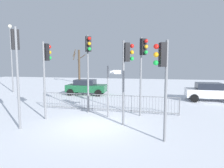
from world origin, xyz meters
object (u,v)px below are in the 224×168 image
traffic_light_rear_right (143,59)px  traffic_light_foreground_left (46,63)px  car_green_far (86,87)px  traffic_light_rear_left (163,68)px  direction_sign_post (109,88)px  traffic_light_foreground_right (126,64)px  traffic_light_mid_left (88,56)px  street_lamp (11,51)px  traffic_light_mid_right (16,55)px  car_white_trailing (210,92)px  bare_tree_left (79,65)px

traffic_light_rear_right → traffic_light_foreground_left: bearing=-27.5°
car_green_far → traffic_light_foreground_left: bearing=-87.7°
traffic_light_rear_left → traffic_light_foreground_left: bearing=53.9°
traffic_light_foreground_left → direction_sign_post: (3.24, 1.04, -1.43)m
traffic_light_foreground_right → traffic_light_mid_left: size_ratio=0.87×
car_green_far → street_lamp: bearing=178.2°
traffic_light_mid_right → direction_sign_post: 4.96m
traffic_light_rear_right → traffic_light_foreground_right: bearing=24.9°
car_white_trailing → bare_tree_left: (-15.83, 11.97, 1.96)m
car_green_far → traffic_light_rear_right: bearing=-52.6°
traffic_light_foreground_left → traffic_light_mid_right: size_ratio=0.90×
traffic_light_mid_right → bare_tree_left: (-5.25, 21.16, -0.68)m
traffic_light_mid_right → traffic_light_mid_left: 4.13m
traffic_light_rear_left → direction_sign_post: traffic_light_rear_left is taller
traffic_light_mid_left → direction_sign_post: bearing=123.0°
traffic_light_foreground_left → bare_tree_left: 20.20m
traffic_light_rear_left → direction_sign_post: bearing=24.7°
traffic_light_mid_right → traffic_light_foreground_right: (4.83, 1.54, -0.39)m
traffic_light_foreground_left → traffic_light_rear_left: bearing=0.9°
traffic_light_mid_right → car_white_trailing: traffic_light_mid_right is taller
traffic_light_rear_right → bare_tree_left: bare_tree_left is taller
traffic_light_mid_left → traffic_light_rear_left: 5.62m
traffic_light_foreground_right → traffic_light_rear_right: bearing=137.1°
traffic_light_foreground_right → car_white_trailing: (5.75, 7.65, -2.25)m
traffic_light_rear_left → car_white_trailing: 10.55m
traffic_light_rear_right → bare_tree_left: (-10.75, 17.84, -0.56)m
direction_sign_post → car_white_trailing: 9.44m
traffic_light_foreground_right → car_green_far: size_ratio=1.06×
traffic_light_mid_right → traffic_light_mid_left: bearing=9.2°
traffic_light_mid_left → traffic_light_foreground_left: bearing=9.2°
traffic_light_foreground_right → bare_tree_left: size_ratio=0.79×
traffic_light_foreground_left → traffic_light_rear_left: (6.01, -2.06, -0.20)m
traffic_light_mid_right → car_green_far: traffic_light_mid_right is taller
direction_sign_post → street_lamp: size_ratio=0.42×
traffic_light_foreground_right → traffic_light_rear_right: size_ratio=0.92×
traffic_light_mid_left → car_white_trailing: (8.31, 5.75, -2.69)m
traffic_light_rear_right → direction_sign_post: traffic_light_rear_right is taller
traffic_light_foreground_right → car_green_far: traffic_light_foreground_right is taller
traffic_light_mid_left → traffic_light_rear_left: bearing=105.4°
traffic_light_foreground_right → traffic_light_mid_left: traffic_light_mid_left is taller
bare_tree_left → direction_sign_post: bearing=-64.0°
direction_sign_post → car_white_trailing: bearing=39.8°
traffic_light_foreground_left → traffic_light_mid_left: bearing=62.0°
traffic_light_foreground_left → street_lamp: bearing=156.1°
traffic_light_rear_left → bare_tree_left: (-11.70, 21.44, -0.14)m
traffic_light_foreground_left → bare_tree_left: (-5.69, 19.38, -0.33)m
traffic_light_mid_left → traffic_light_rear_left: traffic_light_mid_left is taller
traffic_light_foreground_right → car_white_trailing: 9.83m
direction_sign_post → car_green_far: size_ratio=0.75×
car_green_far → direction_sign_post: bearing=-64.4°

